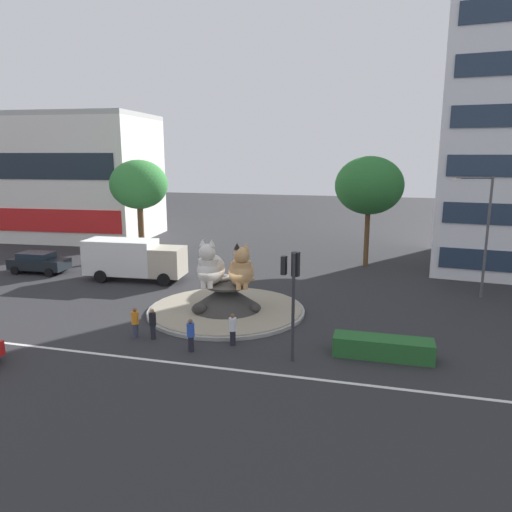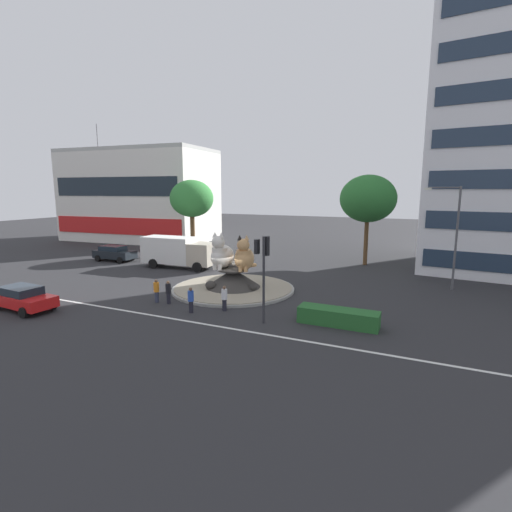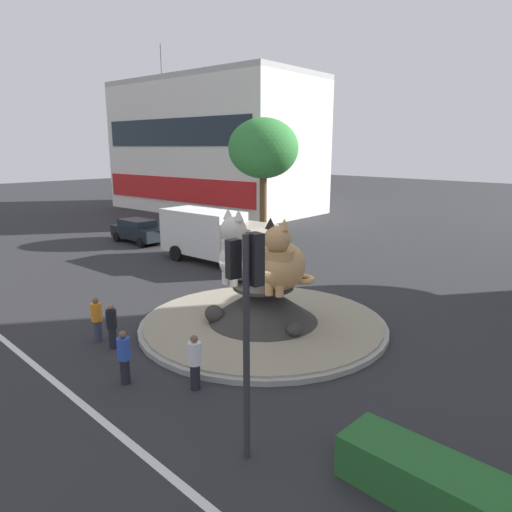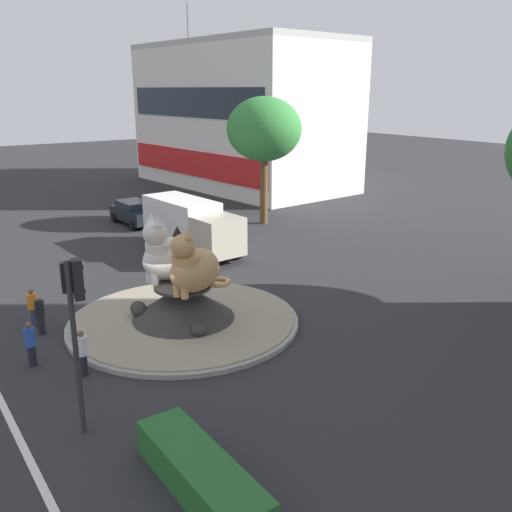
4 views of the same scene
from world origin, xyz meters
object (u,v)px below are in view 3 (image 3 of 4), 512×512
at_px(hatchback_near_shophouse, 139,230).
at_px(pedestrian_white_shirt, 195,361).
at_px(shophouse_block, 214,146).
at_px(cat_statue_white, 244,255).
at_px(pedestrian_blue_shirt, 124,356).
at_px(pedestrian_black_shirt, 112,325).
at_px(pedestrian_orange_shirt, 97,318).
at_px(cat_statue_calico, 282,264).
at_px(traffic_light_mast, 248,297).
at_px(second_tree_near_tower, 263,149).
at_px(delivery_box_truck, 214,235).

bearing_deg(hatchback_near_shophouse, pedestrian_white_shirt, -29.68).
distance_m(shophouse_block, hatchback_near_shophouse, 18.63).
distance_m(cat_statue_white, pedestrian_blue_shirt, 6.03).
distance_m(cat_statue_white, pedestrian_black_shirt, 5.23).
xyz_separation_m(cat_statue_white, pedestrian_orange_shirt, (-2.26, -4.77, -1.80)).
distance_m(shophouse_block, pedestrian_blue_shirt, 37.54).
xyz_separation_m(cat_statue_calico, pedestrian_black_shirt, (-3.12, -4.85, -1.75)).
bearing_deg(pedestrian_orange_shirt, shophouse_block, -171.49).
height_order(traffic_light_mast, pedestrian_black_shirt, traffic_light_mast).
bearing_deg(pedestrian_white_shirt, pedestrian_blue_shirt, -71.13).
relative_size(cat_statue_calico, pedestrian_blue_shirt, 1.80).
bearing_deg(cat_statue_white, cat_statue_calico, 91.59).
xyz_separation_m(traffic_light_mast, pedestrian_orange_shirt, (-7.96, 0.64, -2.75)).
height_order(pedestrian_black_shirt, hatchback_near_shophouse, hatchback_near_shophouse).
relative_size(cat_statue_calico, traffic_light_mast, 0.58).
bearing_deg(traffic_light_mast, pedestrian_white_shirt, 83.13).
xyz_separation_m(second_tree_near_tower, pedestrian_orange_shirt, (8.84, -17.47, -5.50)).
height_order(shophouse_block, hatchback_near_shophouse, shophouse_block).
bearing_deg(pedestrian_white_shirt, traffic_light_mast, 56.11).
bearing_deg(traffic_light_mast, second_tree_near_tower, 53.18).
height_order(pedestrian_orange_shirt, delivery_box_truck, delivery_box_truck).
bearing_deg(pedestrian_white_shirt, delivery_box_truck, -149.47).
distance_m(cat_statue_white, traffic_light_mast, 7.92).
distance_m(second_tree_near_tower, hatchback_near_shophouse, 10.36).
xyz_separation_m(shophouse_block, second_tree_near_tower, (14.26, -7.71, -0.20)).
bearing_deg(second_tree_near_tower, pedestrian_white_shirt, -51.24).
bearing_deg(pedestrian_orange_shirt, pedestrian_white_shirt, 59.30).
distance_m(cat_statue_white, pedestrian_orange_shirt, 5.57).
relative_size(traffic_light_mast, pedestrian_black_shirt, 3.16).
relative_size(shophouse_block, delivery_box_truck, 3.01).
height_order(shophouse_block, delivery_box_truck, shophouse_block).
bearing_deg(delivery_box_truck, pedestrian_orange_shirt, -64.93).
bearing_deg(pedestrian_black_shirt, shophouse_block, 9.52).
distance_m(pedestrian_orange_shirt, pedestrian_blue_shirt, 3.42).
bearing_deg(shophouse_block, pedestrian_white_shirt, -45.97).
bearing_deg(shophouse_block, traffic_light_mast, -44.13).
relative_size(pedestrian_orange_shirt, pedestrian_white_shirt, 0.99).
height_order(pedestrian_blue_shirt, pedestrian_white_shirt, pedestrian_white_shirt).
relative_size(pedestrian_black_shirt, pedestrian_blue_shirt, 0.98).
distance_m(shophouse_block, second_tree_near_tower, 16.21).
height_order(pedestrian_blue_shirt, delivery_box_truck, delivery_box_truck).
bearing_deg(shophouse_block, hatchback_near_shophouse, -62.37).
bearing_deg(pedestrian_orange_shirt, pedestrian_blue_shirt, 40.90).
bearing_deg(cat_statue_calico, pedestrian_white_shirt, -8.42).
xyz_separation_m(pedestrian_orange_shirt, delivery_box_truck, (-5.56, 10.02, 0.79)).
xyz_separation_m(traffic_light_mast, second_tree_near_tower, (-16.80, 18.11, 2.75)).
bearing_deg(pedestrian_blue_shirt, cat_statue_white, -76.46).
xyz_separation_m(pedestrian_white_shirt, delivery_box_truck, (-10.51, 9.73, 0.78)).
bearing_deg(pedestrian_orange_shirt, traffic_light_mast, 51.36).
xyz_separation_m(cat_statue_white, hatchback_near_shophouse, (-15.95, 5.36, -1.77)).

